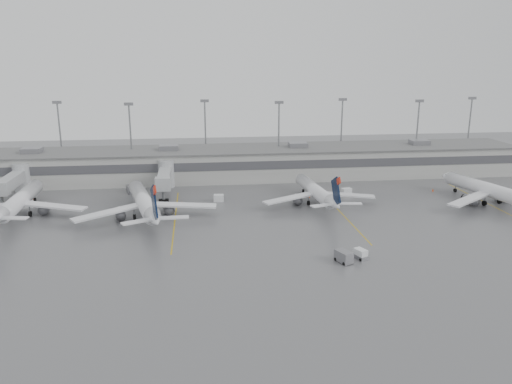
{
  "coord_description": "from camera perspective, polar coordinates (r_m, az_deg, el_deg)",
  "views": [
    {
      "loc": [
        -12.71,
        -75.16,
        32.05
      ],
      "look_at": [
        -0.69,
        24.0,
        5.0
      ],
      "focal_mm": 35.0,
      "sensor_mm": 36.0,
      "label": 1
    }
  ],
  "objects": [
    {
      "name": "gse_uld_b",
      "position": [
        114.81,
        -4.28,
        -0.69
      ],
      "size": [
        2.38,
        1.71,
        1.59
      ],
      "primitive_type": "cube",
      "rotation": [
        0.0,
        0.0,
        -0.1
      ],
      "color": "white",
      "rests_on": "ground"
    },
    {
      "name": "jet_far_left",
      "position": [
        114.34,
        -25.53,
        -0.97
      ],
      "size": [
        28.47,
        31.91,
        10.32
      ],
      "rotation": [
        0.0,
        0.0,
        0.02
      ],
      "color": "white",
      "rests_on": "ground"
    },
    {
      "name": "jet_mid_left",
      "position": [
        104.6,
        -12.62,
        -1.18
      ],
      "size": [
        28.43,
        32.24,
        10.6
      ],
      "rotation": [
        0.0,
        0.0,
        0.23
      ],
      "color": "white",
      "rests_on": "ground"
    },
    {
      "name": "light_masts",
      "position": [
        140.92,
        -1.68,
        6.98
      ],
      "size": [
        142.4,
        8.0,
        20.6
      ],
      "color": "gray",
      "rests_on": "ground"
    },
    {
      "name": "baggage_cart",
      "position": [
        82.25,
        9.99,
        -7.27
      ],
      "size": [
        2.74,
        3.41,
        1.92
      ],
      "rotation": [
        0.0,
        0.0,
        0.4
      ],
      "color": "slate",
      "rests_on": "ground"
    },
    {
      "name": "gse_uld_a",
      "position": [
        120.82,
        -24.67,
        -1.25
      ],
      "size": [
        2.54,
        1.96,
        1.61
      ],
      "primitive_type": "cube",
      "rotation": [
        0.0,
        0.0,
        0.21
      ],
      "color": "white",
      "rests_on": "ground"
    },
    {
      "name": "jet_mid_right",
      "position": [
        112.7,
        6.95,
        0.06
      ],
      "size": [
        25.89,
        29.12,
        9.42
      ],
      "rotation": [
        0.0,
        0.0,
        0.09
      ],
      "color": "white",
      "rests_on": "ground"
    },
    {
      "name": "cone_a",
      "position": [
        127.29,
        -24.24,
        -0.61
      ],
      "size": [
        0.5,
        0.5,
        0.8
      ],
      "primitive_type": "cone",
      "color": "#FF4905",
      "rests_on": "ground"
    },
    {
      "name": "gse_loader",
      "position": [
        125.3,
        -14.08,
        0.31
      ],
      "size": [
        2.7,
        3.41,
        1.86
      ],
      "primitive_type": "cube",
      "rotation": [
        0.0,
        0.0,
        0.32
      ],
      "color": "slate",
      "rests_on": "ground"
    },
    {
      "name": "cone_d",
      "position": [
        130.68,
        19.57,
        0.22
      ],
      "size": [
        0.45,
        0.45,
        0.71
      ],
      "primitive_type": "cone",
      "color": "#FF4905",
      "rests_on": "ground"
    },
    {
      "name": "stand_markings",
      "position": [
        104.98,
        0.37,
        -2.62
      ],
      "size": [
        105.25,
        40.0,
        0.01
      ],
      "color": "#C79F0B",
      "rests_on": "ground"
    },
    {
      "name": "cone_b",
      "position": [
        113.86,
        -8.48,
        -1.21
      ],
      "size": [
        0.37,
        0.37,
        0.6
      ],
      "primitive_type": "cone",
      "color": "#FF4905",
      "rests_on": "ground"
    },
    {
      "name": "cone_c",
      "position": [
        118.43,
        6.08,
        -0.48
      ],
      "size": [
        0.4,
        0.4,
        0.64
      ],
      "primitive_type": "cone",
      "color": "#FF4905",
      "rests_on": "ground"
    },
    {
      "name": "ground",
      "position": [
        82.69,
        2.5,
        -7.67
      ],
      "size": [
        260.0,
        260.0,
        0.0
      ],
      "primitive_type": "plane",
      "color": "#535356",
      "rests_on": "ground"
    },
    {
      "name": "jet_bridge_left",
      "position": [
        131.29,
        -25.75,
        1.23
      ],
      "size": [
        4.0,
        17.2,
        7.0
      ],
      "color": "#989A9D",
      "rests_on": "ground"
    },
    {
      "name": "terminal",
      "position": [
        136.62,
        -1.43,
        3.37
      ],
      "size": [
        152.0,
        17.0,
        9.45
      ],
      "color": "#A2A29E",
      "rests_on": "ground"
    },
    {
      "name": "baggage_tug",
      "position": [
        84.39,
        11.84,
        -7.04
      ],
      "size": [
        2.43,
        2.94,
        1.63
      ],
      "rotation": [
        0.0,
        0.0,
        0.4
      ],
      "color": "white",
      "rests_on": "ground"
    },
    {
      "name": "jet_bridge_right",
      "position": [
        124.37,
        -10.33,
        1.81
      ],
      "size": [
        4.0,
        17.2,
        7.0
      ],
      "color": "#989A9D",
      "rests_on": "ground"
    },
    {
      "name": "gse_uld_c",
      "position": [
        121.91,
        10.3,
        0.05
      ],
      "size": [
        2.53,
        1.94,
        1.61
      ],
      "primitive_type": "cube",
      "rotation": [
        0.0,
        0.0,
        0.2
      ],
      "color": "white",
      "rests_on": "ground"
    },
    {
      "name": "jet_far_right",
      "position": [
        123.61,
        25.32,
        0.18
      ],
      "size": [
        27.71,
        31.44,
        10.35
      ],
      "rotation": [
        0.0,
        0.0,
        0.24
      ],
      "color": "white",
      "rests_on": "ground"
    }
  ]
}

